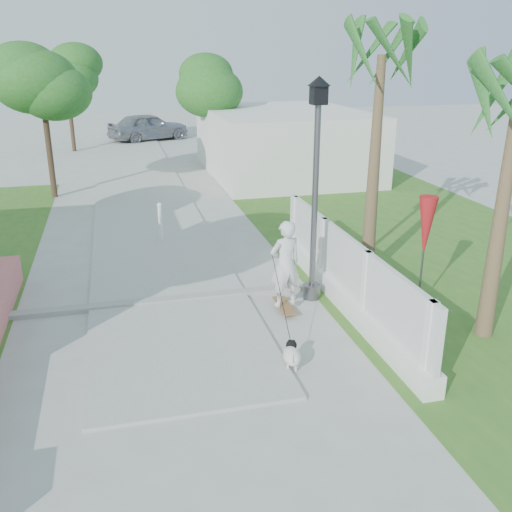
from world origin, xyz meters
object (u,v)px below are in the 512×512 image
object	(u,v)px
skateboarder	(282,280)
dog	(292,354)
patio_umbrella	(426,228)
bollard	(160,221)
street_lamp	(315,184)
parked_car	(148,127)

from	to	relation	value
skateboarder	dog	bearing A→B (deg)	68.00
skateboarder	patio_umbrella	bearing A→B (deg)	166.96
dog	bollard	bearing A→B (deg)	116.98
street_lamp	parked_car	distance (m)	23.42
parked_car	skateboarder	bearing A→B (deg)	158.31
street_lamp	patio_umbrella	bearing A→B (deg)	-27.76
street_lamp	skateboarder	xyz separation A→B (m)	(-0.92, -0.90, -1.56)
street_lamp	parked_car	bearing A→B (deg)	94.17
dog	parked_car	world-z (taller)	parked_car
parked_car	bollard	bearing A→B (deg)	153.41
patio_umbrella	skateboarder	bearing A→B (deg)	178.06
patio_umbrella	dog	world-z (taller)	patio_umbrella
bollard	skateboarder	bearing A→B (deg)	-71.75
skateboarder	bollard	bearing A→B (deg)	-82.85
patio_umbrella	skateboarder	distance (m)	2.94
street_lamp	skateboarder	world-z (taller)	street_lamp
street_lamp	parked_car	size ratio (longest dim) A/B	0.98
patio_umbrella	skateboarder	size ratio (longest dim) A/B	0.96
patio_umbrella	street_lamp	bearing A→B (deg)	152.24
bollard	skateboarder	size ratio (longest dim) A/B	0.46
street_lamp	parked_car	world-z (taller)	street_lamp
dog	parked_car	size ratio (longest dim) A/B	0.13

